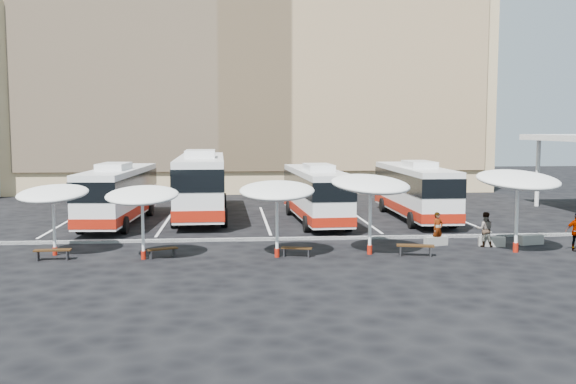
{
  "coord_description": "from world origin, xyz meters",
  "views": [
    {
      "loc": [
        -2.05,
        -31.37,
        5.66
      ],
      "look_at": [
        1.0,
        3.0,
        2.2
      ],
      "focal_mm": 40.0,
      "sensor_mm": 36.0,
      "label": 1
    }
  ],
  "objects": [
    {
      "name": "ground",
      "position": [
        0.0,
        0.0,
        0.0
      ],
      "size": [
        120.0,
        120.0,
        0.0
      ],
      "primitive_type": "plane",
      "color": "black",
      "rests_on": "ground"
    },
    {
      "name": "conc_bench_1",
      "position": [
        10.37,
        -2.0,
        0.23
      ],
      "size": [
        1.28,
        0.7,
        0.46
      ],
      "primitive_type": "cube",
      "rotation": [
        0.0,
        0.0,
        -0.26
      ],
      "color": "gray",
      "rests_on": "ground"
    },
    {
      "name": "bus_2",
      "position": [
        2.98,
        6.62,
        1.82
      ],
      "size": [
        3.0,
        11.3,
        3.56
      ],
      "rotation": [
        0.0,
        0.0,
        0.05
      ],
      "color": "white",
      "rests_on": "ground"
    },
    {
      "name": "wood_bench_3",
      "position": [
        6.04,
        -4.01,
        0.39
      ],
      "size": [
        1.7,
        0.8,
        0.5
      ],
      "rotation": [
        0.0,
        0.0,
        -0.23
      ],
      "color": "black",
      "rests_on": "ground"
    },
    {
      "name": "passenger_0",
      "position": [
        7.85,
        -1.56,
        0.81
      ],
      "size": [
        0.7,
        0.59,
        1.61
      ],
      "primitive_type": "imported",
      "rotation": [
        0.0,
        0.0,
        0.42
      ],
      "color": "black",
      "rests_on": "ground"
    },
    {
      "name": "bus_3",
      "position": [
        9.28,
        7.44,
        1.87
      ],
      "size": [
        2.77,
        11.55,
        3.66
      ],
      "rotation": [
        0.0,
        0.0,
        -0.01
      ],
      "color": "white",
      "rests_on": "ground"
    },
    {
      "name": "conc_bench_0",
      "position": [
        7.77,
        -1.56,
        0.21
      ],
      "size": [
        1.2,
        0.67,
        0.43
      ],
      "primitive_type": "cube",
      "rotation": [
        0.0,
        0.0,
        0.27
      ],
      "color": "gray",
      "rests_on": "ground"
    },
    {
      "name": "bay_lines",
      "position": [
        0.0,
        8.0,
        0.01
      ],
      "size": [
        24.15,
        12.0,
        0.01
      ],
      "color": "white",
      "rests_on": "ground"
    },
    {
      "name": "sunshade_1",
      "position": [
        -5.86,
        -3.68,
        2.77
      ],
      "size": [
        3.46,
        3.49,
        3.26
      ],
      "rotation": [
        0.0,
        0.0,
        -0.12
      ],
      "color": "white",
      "rests_on": "ground"
    },
    {
      "name": "sandstone_building",
      "position": [
        0.0,
        31.87,
        12.63
      ],
      "size": [
        42.0,
        18.25,
        29.6
      ],
      "color": "tan",
      "rests_on": "ground"
    },
    {
      "name": "wood_bench_2",
      "position": [
        0.79,
        -3.68,
        0.32
      ],
      "size": [
        1.4,
        0.68,
        0.42
      ],
      "rotation": [
        0.0,
        0.0,
        -0.25
      ],
      "color": "black",
      "rests_on": "ground"
    },
    {
      "name": "wood_bench_0",
      "position": [
        -9.72,
        -3.5,
        0.36
      ],
      "size": [
        1.55,
        0.48,
        0.47
      ],
      "rotation": [
        0.0,
        0.0,
        0.05
      ],
      "color": "black",
      "rests_on": "ground"
    },
    {
      "name": "sunshade_4",
      "position": [
        10.86,
        -3.54,
        3.3
      ],
      "size": [
        4.17,
        4.21,
        3.88
      ],
      "rotation": [
        0.0,
        0.0,
        0.14
      ],
      "color": "white",
      "rests_on": "ground"
    },
    {
      "name": "wood_bench_1",
      "position": [
        -5.09,
        -3.34,
        0.32
      ],
      "size": [
        1.38,
        0.86,
        0.41
      ],
      "rotation": [
        0.0,
        0.0,
        0.41
      ],
      "color": "black",
      "rests_on": "ground"
    },
    {
      "name": "bus_1",
      "position": [
        -3.96,
        9.47,
        2.2
      ],
      "size": [
        3.35,
        13.6,
        4.3
      ],
      "rotation": [
        0.0,
        0.0,
        0.02
      ],
      "color": "white",
      "rests_on": "ground"
    },
    {
      "name": "conc_bench_2",
      "position": [
        12.45,
        -1.74,
        0.23
      ],
      "size": [
        1.32,
        0.7,
        0.47
      ],
      "primitive_type": "cube",
      "rotation": [
        0.0,
        0.0,
        0.23
      ],
      "color": "gray",
      "rests_on": "ground"
    },
    {
      "name": "bus_0",
      "position": [
        -8.7,
        7.09,
        1.86
      ],
      "size": [
        3.22,
        11.62,
        3.64
      ],
      "rotation": [
        0.0,
        0.0,
        -0.07
      ],
      "color": "white",
      "rests_on": "ground"
    },
    {
      "name": "sunshade_3",
      "position": [
        4.11,
        -3.43,
        3.14
      ],
      "size": [
        4.58,
        4.61,
        3.7
      ],
      "rotation": [
        0.0,
        0.0,
        0.37
      ],
      "color": "white",
      "rests_on": "ground"
    },
    {
      "name": "curb_divider",
      "position": [
        0.0,
        0.5,
        0.07
      ],
      "size": [
        34.0,
        0.25,
        0.15
      ],
      "primitive_type": "cube",
      "color": "black",
      "rests_on": "ground"
    },
    {
      "name": "passenger_1",
      "position": [
        10.0,
        -2.09,
        0.84
      ],
      "size": [
        0.94,
        0.81,
        1.67
      ],
      "primitive_type": "imported",
      "rotation": [
        0.0,
        0.0,
        2.9
      ],
      "color": "black",
      "rests_on": "ground"
    },
    {
      "name": "sunshade_2",
      "position": [
        -0.08,
        -3.71,
        2.93
      ],
      "size": [
        3.59,
        3.63,
        3.44
      ],
      "rotation": [
        0.0,
        0.0,
        -0.1
      ],
      "color": "white",
      "rests_on": "ground"
    },
    {
      "name": "sunshade_0",
      "position": [
        -9.92,
        -2.39,
        2.75
      ],
      "size": [
        3.62,
        3.65,
        3.24
      ],
      "rotation": [
        0.0,
        0.0,
        -0.19
      ],
      "color": "white",
      "rests_on": "ground"
    }
  ]
}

